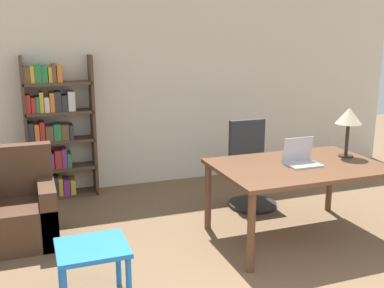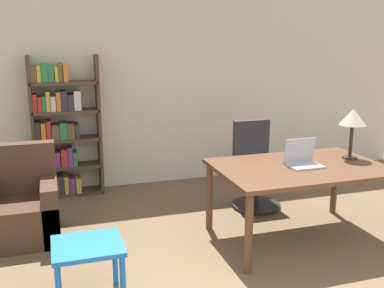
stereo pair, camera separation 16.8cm
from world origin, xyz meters
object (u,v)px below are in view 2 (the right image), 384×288
Objects in this scene: desk at (300,174)px; bookshelf at (60,132)px; laptop at (303,160)px; table_lamp at (353,119)px; armchair at (21,209)px; office_chair at (255,171)px; side_table_blue at (88,254)px.

bookshelf is at bearing 136.61° from desk.
laptop is at bearing -43.17° from bookshelf.
armchair is at bearing 167.02° from table_lamp.
office_chair is at bearing 90.70° from desk.
table_lamp is 0.51× the size of office_chair.
laptop is at bearing -171.23° from table_lamp.
laptop is 3.04m from bookshelf.
table_lamp reaches higher than side_table_blue.
desk is 2.80m from armchair.
side_table_blue is 0.56× the size of armchair.
armchair is at bearing -177.13° from office_chair.
side_table_blue is 1.46m from armchair.
bookshelf reaches higher than table_lamp.
laptop reaches higher than armchair.
table_lamp is at bearing 12.31° from side_table_blue.
laptop is 1.06m from office_chair.
laptop is 0.72m from table_lamp.
desk is 0.14m from laptop.
armchair is 1.41m from bookshelf.
desk is 3.18× the size of table_lamp.
table_lamp is at bearing -12.98° from armchair.
office_chair is (-0.65, 0.89, -0.76)m from table_lamp.
table_lamp is (0.64, 0.09, 0.50)m from desk.
side_table_blue is at bearing -144.61° from office_chair.
office_chair is 2.64m from armchair.
side_table_blue is at bearing -166.50° from desk.
office_chair is 0.58× the size of bookshelf.
laptop is 0.32× the size of office_chair.
bookshelf is at bearing 136.83° from laptop.
office_chair is 2.57m from side_table_blue.
armchair is at bearing -110.17° from bookshelf.
table_lamp is 3.48m from bookshelf.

